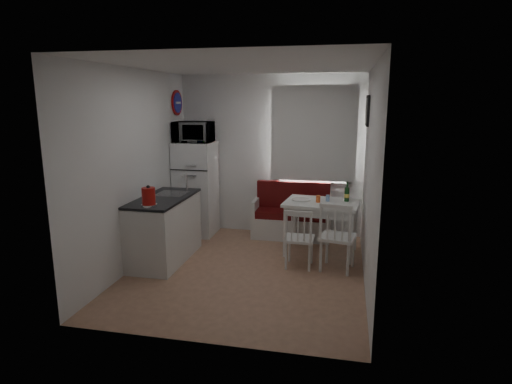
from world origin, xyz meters
TOP-DOWN VIEW (x-y plane):
  - floor at (0.00, 0.00)m, footprint 3.00×3.50m
  - ceiling at (0.00, 0.00)m, footprint 3.00×3.50m
  - wall_back at (0.00, 1.75)m, footprint 3.00×0.02m
  - wall_front at (0.00, -1.75)m, footprint 3.00×0.02m
  - wall_left at (-1.50, 0.00)m, footprint 0.02×3.50m
  - wall_right at (1.50, 0.00)m, footprint 0.02×3.50m
  - window at (0.70, 1.72)m, footprint 1.22×0.06m
  - curtain at (0.70, 1.65)m, footprint 1.35×0.02m
  - kitchen_counter at (-1.20, 0.16)m, footprint 0.62×1.32m
  - wall_sign at (-1.47, 1.45)m, footprint 0.03×0.40m
  - picture_frame at (1.48, 1.10)m, footprint 0.04×0.52m
  - bench at (0.40, 1.51)m, footprint 1.25×0.48m
  - dining_table at (0.90, 0.86)m, footprint 1.10×0.83m
  - chair_left at (0.65, 0.21)m, footprint 0.39×0.37m
  - chair_right at (1.15, 0.19)m, footprint 0.51×0.49m
  - fridge at (-1.18, 1.40)m, footprint 0.61×0.61m
  - microwave at (-1.18, 1.35)m, footprint 0.60×0.40m
  - kettle at (-1.15, -0.38)m, footprint 0.20×0.20m
  - wine_bottle at (1.25, 0.96)m, footprint 0.07×0.07m
  - drinking_glass_orange at (0.85, 0.81)m, footprint 0.06×0.06m
  - drinking_glass_blue at (0.98, 0.91)m, footprint 0.06×0.06m
  - plate at (0.60, 0.88)m, footprint 0.26×0.26m

SIDE VIEW (x-z plane):
  - floor at x=0.00m, z-range -0.01..0.01m
  - bench at x=0.40m, z-range -0.15..0.74m
  - kitchen_counter at x=-1.20m, z-range -0.12..1.04m
  - chair_left at x=0.65m, z-range 0.28..0.72m
  - chair_right at x=1.15m, z-range 0.32..0.82m
  - dining_table at x=0.90m, z-range 0.30..1.07m
  - fridge at x=-1.18m, z-range 0.00..1.53m
  - plate at x=0.60m, z-range 0.77..0.79m
  - drinking_glass_blue at x=0.98m, z-range 0.77..0.87m
  - drinking_glass_orange at x=0.85m, z-range 0.77..0.88m
  - wine_bottle at x=1.25m, z-range 0.77..1.06m
  - kettle at x=-1.15m, z-range 0.90..1.16m
  - wall_back at x=0.00m, z-range 0.00..2.60m
  - wall_front at x=0.00m, z-range 0.00..2.60m
  - wall_left at x=-1.50m, z-range 0.00..2.60m
  - wall_right at x=1.50m, z-range 0.00..2.60m
  - window at x=0.70m, z-range 0.89..2.36m
  - curtain at x=0.70m, z-range 0.93..2.42m
  - microwave at x=-1.18m, z-range 1.53..1.86m
  - picture_frame at x=1.48m, z-range 1.84..2.26m
  - wall_sign at x=-1.47m, z-range 1.95..2.35m
  - ceiling at x=0.00m, z-range 2.59..2.61m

